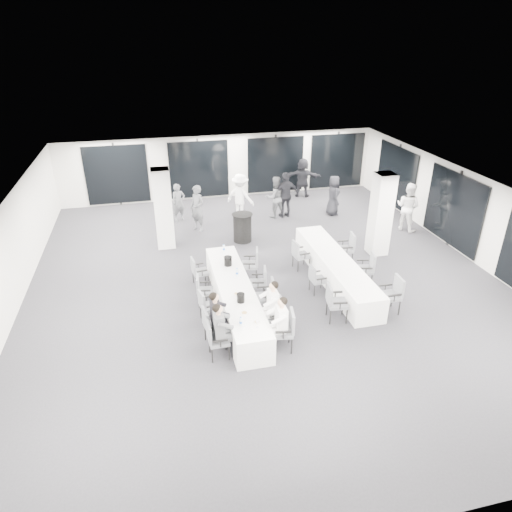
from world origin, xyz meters
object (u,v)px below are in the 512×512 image
Objects in this scene: standing_guest_d at (286,192)px; standing_guest_e at (333,193)px; chair_main_left_fourth at (202,289)px; chair_main_right_fourth at (260,281)px; standing_guest_b at (275,194)px; ice_bucket_far at (228,261)px; chair_main_right_near at (286,328)px; banquet_table_side at (335,269)px; chair_main_left_near at (215,338)px; standing_guest_g at (197,206)px; chair_main_left_mid at (207,304)px; chair_main_left_second at (212,325)px; chair_main_left_far at (198,270)px; chair_main_right_mid at (268,294)px; chair_main_right_second at (276,313)px; chair_main_right_far at (252,262)px; chair_side_right_mid at (367,267)px; chair_side_right_near at (393,292)px; chair_side_right_far at (348,246)px; standing_guest_f at (303,175)px; ice_bucket_near at (241,298)px; cocktail_table at (242,227)px; standing_guest_a at (178,200)px; chair_side_left_near at (334,300)px; chair_side_left_mid at (316,278)px; standing_guest_h at (408,204)px; chair_side_left_far at (299,253)px; banquet_table_main at (235,298)px; standing_guest_c at (240,193)px.

standing_guest_e is at bearing 165.38° from standing_guest_d.
chair_main_left_fourth is 1.65m from chair_main_right_fourth.
ice_bucket_far is at bearing 53.13° from standing_guest_b.
standing_guest_e is at bearing -19.44° from chair_main_right_near.
banquet_table_side is 4.95m from chair_main_left_near.
chair_main_left_mid is at bearing -44.54° from standing_guest_g.
chair_main_left_far is (0.01, 2.94, -0.06)m from chair_main_left_second.
ice_bucket_far is at bearing 33.43° from chair_main_right_mid.
chair_main_right_second is at bearing 89.04° from chair_main_left_second.
chair_main_right_far is at bearing 142.78° from chair_main_left_second.
chair_side_right_mid is (4.93, 0.86, 0.07)m from chair_main_left_mid.
chair_main_right_fourth is at bearing 105.44° from chair_main_left_mid.
chair_side_right_far is at bearing 2.39° from chair_side_right_near.
chair_main_left_fourth is 0.98× the size of chair_main_left_far.
standing_guest_f is at bearing -11.22° from chair_main_right_near.
chair_main_right_mid is 6.18m from standing_guest_g.
standing_guest_e reaches higher than chair_main_left_second.
chair_main_left_fourth is 1.57m from ice_bucket_near.
chair_main_right_fourth is 7.21m from standing_guest_e.
standing_guest_d reaches higher than chair_main_right_second.
standing_guest_a is (-2.05, 2.54, 0.32)m from cocktail_table.
chair_side_right_far is (4.93, 0.37, 0.07)m from chair_main_left_far.
standing_guest_d is 7.85× the size of ice_bucket_far.
chair_main_right_second is 7.91m from standing_guest_d.
chair_side_left_near reaches higher than chair_side_right_mid.
chair_main_left_mid is 0.98× the size of chair_main_right_fourth.
chair_side_right_mid is at bearing 100.23° from chair_main_left_fourth.
chair_side_left_near is (3.25, -0.69, 0.08)m from chair_main_left_mid.
cocktail_table reaches higher than chair_main_left_second.
chair_side_left_near is at bearing -85.75° from chair_main_right_second.
chair_side_right_mid is 8.14m from standing_guest_f.
standing_guest_g is (-1.16, 6.05, 0.45)m from chair_main_right_mid.
chair_side_right_mid reaches higher than chair_side_left_mid.
chair_side_left_mid is at bearing 93.74° from standing_guest_h.
chair_main_left_near is 1.08× the size of chair_main_left_fourth.
chair_main_left_fourth is at bearing -73.65° from chair_side_left_far.
chair_side_right_near is 1.03× the size of chair_side_right_mid.
chair_main_right_near is 0.52× the size of standing_guest_f.
ice_bucket_far is (0.87, 2.59, 0.31)m from chair_main_left_second.
banquet_table_side is 2.49× the size of standing_guest_f.
banquet_table_main is at bearing 132.73° from chair_main_right_fourth.
chair_side_right_mid is (0.84, -0.41, 0.20)m from banquet_table_side.
chair_side_right_near is at bearing -87.88° from chair_main_right_second.
chair_main_left_fourth is 8.97m from standing_guest_h.
standing_guest_d reaches higher than chair_main_left_far.
standing_guest_c is (0.67, 6.95, 0.48)m from chair_main_right_mid.
standing_guest_a is at bearing 53.43° from chair_side_right_far.
ice_bucket_near is at bearing -49.11° from chair_side_left_far.
standing_guest_d reaches higher than banquet_table_side.
chair_main_right_mid reaches higher than banquet_table_side.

